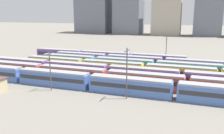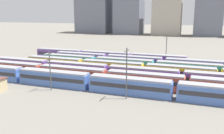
{
  "view_description": "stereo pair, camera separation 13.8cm",
  "coord_description": "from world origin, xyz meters",
  "views": [
    {
      "loc": [
        40.51,
        -48.61,
        17.29
      ],
      "look_at": [
        18.01,
        15.6,
        2.04
      ],
      "focal_mm": 38.98,
      "sensor_mm": 36.0,
      "label": 1
    },
    {
      "loc": [
        40.65,
        -48.56,
        17.29
      ],
      "look_at": [
        18.01,
        15.6,
        2.04
      ],
      "focal_mm": 38.98,
      "sensor_mm": 36.0,
      "label": 2
    }
  ],
  "objects": [
    {
      "name": "distant_building_0",
      "position": [
        -45.8,
        150.02,
        17.63
      ],
      "size": [
        28.4,
        20.54,
        35.26
      ],
      "primitive_type": "cube",
      "color": "slate",
      "rests_on": "ground_plane"
    },
    {
      "name": "ground_plane",
      "position": [
        0.0,
        15.6,
        0.0
      ],
      "size": [
        600.0,
        600.0,
        0.0
      ],
      "primitive_type": "plane",
      "color": "slate"
    },
    {
      "name": "train_track_0",
      "position": [
        37.03,
        0.0,
        1.9
      ],
      "size": [
        112.5,
        3.06,
        3.75
      ],
      "color": "#4C70BC",
      "rests_on": "ground_plane"
    },
    {
      "name": "catenary_pole_2",
      "position": [
        27.68,
        -3.0,
        5.84
      ],
      "size": [
        0.24,
        3.2,
        10.57
      ],
      "color": "#4C4C51",
      "rests_on": "ground_plane"
    },
    {
      "name": "train_track_5",
      "position": [
        40.72,
        26.0,
        1.9
      ],
      "size": [
        93.6,
        3.06,
        3.75
      ],
      "color": "#6B429E",
      "rests_on": "ground_plane"
    },
    {
      "name": "distant_building_2",
      "position": [
        16.8,
        150.02,
        16.46
      ],
      "size": [
        21.79,
        19.47,
        32.93
      ],
      "primitive_type": "cube",
      "color": "#B2A899",
      "rests_on": "ground_plane"
    },
    {
      "name": "train_track_4",
      "position": [
        29.43,
        20.8,
        1.9
      ],
      "size": [
        74.7,
        3.06,
        3.75
      ],
      "color": "teal",
      "rests_on": "ground_plane"
    },
    {
      "name": "train_track_2",
      "position": [
        37.59,
        10.4,
        1.9
      ],
      "size": [
        112.5,
        3.06,
        3.75
      ],
      "color": "#6B429E",
      "rests_on": "ground_plane"
    },
    {
      "name": "catenary_pole_0",
      "position": [
        9.91,
        -3.2,
        5.04
      ],
      "size": [
        0.24,
        3.2,
        9.02
      ],
      "color": "#4C4C51",
      "rests_on": "ground_plane"
    },
    {
      "name": "train_track_6",
      "position": [
        10.07,
        31.2,
        1.9
      ],
      "size": [
        55.8,
        3.06,
        3.75
      ],
      "color": "#6B429E",
      "rests_on": "ground_plane"
    },
    {
      "name": "train_track_1",
      "position": [
        20.3,
        5.2,
        1.9
      ],
      "size": [
        74.7,
        3.06,
        3.75
      ],
      "color": "#BC4C38",
      "rests_on": "ground_plane"
    },
    {
      "name": "catenary_pole_1",
      "position": [
        30.93,
        33.95,
        5.17
      ],
      "size": [
        0.24,
        3.2,
        9.27
      ],
      "color": "#4C4C51",
      "rests_on": "ground_plane"
    },
    {
      "name": "train_track_3",
      "position": [
        36.94,
        15.6,
        1.9
      ],
      "size": [
        93.6,
        3.06,
        3.75
      ],
      "color": "yellow",
      "rests_on": "ground_plane"
    },
    {
      "name": "distant_building_1",
      "position": [
        -14.35,
        150.02,
        23.98
      ],
      "size": [
        21.71,
        21.12,
        47.96
      ],
      "primitive_type": "cube",
      "color": "slate",
      "rests_on": "ground_plane"
    },
    {
      "name": "distant_building_3",
      "position": [
        46.8,
        150.02,
        22.27
      ],
      "size": [
        19.75,
        17.61,
        44.54
      ],
      "primitive_type": "cube",
      "color": "slate",
      "rests_on": "ground_plane"
    }
  ]
}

